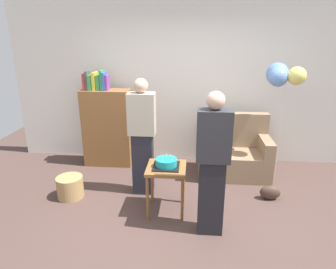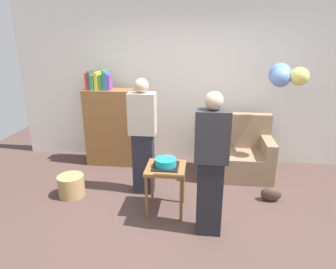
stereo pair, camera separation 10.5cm
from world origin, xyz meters
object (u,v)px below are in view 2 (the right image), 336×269
(person_holding_cake, at_px, (211,165))
(birthday_cake, at_px, (166,163))
(balloon_bunch, at_px, (285,76))
(wicker_basket, at_px, (71,186))
(handbag, at_px, (271,194))
(bookshelf, at_px, (110,125))
(side_table, at_px, (166,174))
(person_blowing_candles, at_px, (143,137))
(couch, at_px, (235,154))

(person_holding_cake, bearing_deg, birthday_cake, -7.97)
(balloon_bunch, bearing_deg, wicker_basket, -164.13)
(wicker_basket, height_order, handbag, wicker_basket)
(person_holding_cake, bearing_deg, wicker_basket, 9.48)
(bookshelf, distance_m, side_table, 1.81)
(bookshelf, xyz_separation_m, person_blowing_candles, (0.76, -0.94, 0.14))
(person_blowing_candles, xyz_separation_m, person_holding_cake, (0.90, -0.83, 0.00))
(person_blowing_candles, bearing_deg, handbag, 12.87)
(balloon_bunch, bearing_deg, person_holding_cake, -125.68)
(wicker_basket, bearing_deg, birthday_cake, -9.30)
(bookshelf, bearing_deg, balloon_bunch, -7.35)
(bookshelf, xyz_separation_m, birthday_cake, (1.13, -1.40, -0.03))
(couch, xyz_separation_m, balloon_bunch, (0.58, -0.13, 1.27))
(wicker_basket, bearing_deg, bookshelf, 79.01)
(side_table, bearing_deg, wicker_basket, 170.70)
(person_blowing_candles, relative_size, person_holding_cake, 1.00)
(wicker_basket, bearing_deg, balloon_bunch, 15.87)
(birthday_cake, bearing_deg, wicker_basket, 170.70)
(birthday_cake, bearing_deg, handbag, 15.84)
(couch, bearing_deg, person_blowing_candles, -151.64)
(person_blowing_candles, height_order, person_holding_cake, same)
(birthday_cake, bearing_deg, person_blowing_candles, 129.11)
(wicker_basket, xyz_separation_m, handbag, (2.76, 0.17, -0.05))
(handbag, bearing_deg, side_table, -164.17)
(handbag, bearing_deg, bookshelf, 158.37)
(side_table, relative_size, birthday_cake, 1.92)
(couch, bearing_deg, balloon_bunch, -12.53)
(person_holding_cake, bearing_deg, handbag, -111.46)
(couch, bearing_deg, birthday_cake, -129.60)
(side_table, relative_size, wicker_basket, 1.71)
(person_holding_cake, xyz_separation_m, balloon_bunch, (1.02, 1.42, 0.78))
(handbag, bearing_deg, couch, 118.14)
(bookshelf, relative_size, balloon_bunch, 0.91)
(side_table, xyz_separation_m, wicker_basket, (-1.36, 0.22, -0.37))
(side_table, bearing_deg, couch, 50.40)
(person_blowing_candles, bearing_deg, balloon_bunch, 32.01)
(birthday_cake, bearing_deg, bookshelf, 129.00)
(person_blowing_candles, relative_size, handbag, 5.82)
(birthday_cake, xyz_separation_m, balloon_bunch, (1.56, 1.05, 0.94))
(wicker_basket, bearing_deg, side_table, -9.30)
(couch, xyz_separation_m, wicker_basket, (-2.34, -0.96, -0.19))
(bookshelf, xyz_separation_m, handbag, (2.53, -1.00, -0.59))
(bookshelf, distance_m, person_blowing_candles, 1.22)
(birthday_cake, height_order, wicker_basket, birthday_cake)
(couch, relative_size, handbag, 3.93)
(side_table, bearing_deg, handbag, 15.83)
(couch, relative_size, wicker_basket, 3.06)
(side_table, height_order, balloon_bunch, balloon_bunch)
(bookshelf, relative_size, person_blowing_candles, 0.99)
(person_blowing_candles, bearing_deg, couch, 43.11)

